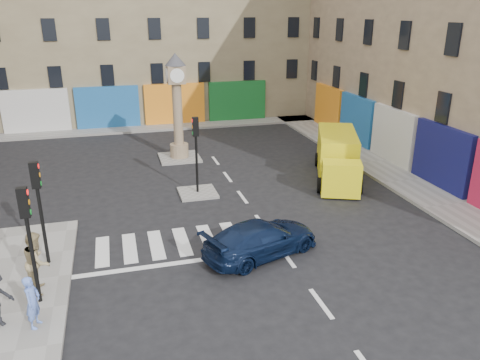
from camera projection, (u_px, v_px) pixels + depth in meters
name	position (u px, v px, depth m)	size (l,w,h in m)	color
ground	(297.00, 271.00, 16.18)	(120.00, 120.00, 0.00)	black
sidewalk_right	(371.00, 163.00, 27.37)	(2.60, 30.00, 0.15)	gray
sidewalk_far	(137.00, 128.00, 35.27)	(32.00, 2.40, 0.15)	gray
island_near	(198.00, 193.00, 22.91)	(1.80, 1.80, 0.12)	gray
island_far	(180.00, 158.00, 28.35)	(2.40, 2.40, 0.12)	gray
building_far	(125.00, 10.00, 37.64)	(32.00, 10.00, 17.00)	#8C805D
traffic_light_left_near	(28.00, 228.00, 13.40)	(0.28, 0.22, 3.70)	black
traffic_light_left_far	(38.00, 197.00, 15.58)	(0.28, 0.22, 3.70)	black
traffic_light_island	(196.00, 143.00, 22.04)	(0.28, 0.22, 3.70)	black
clock_pillar	(177.00, 100.00, 27.14)	(1.20, 1.20, 6.10)	tan
navy_sedan	(261.00, 239.00, 17.03)	(1.83, 4.51, 1.31)	#0B1733
yellow_van	(337.00, 157.00, 24.88)	(4.16, 6.57, 2.31)	yellow
pedestrian_blue	(33.00, 302.00, 12.87)	(0.57, 0.38, 1.57)	#5D7ED6
pedestrian_tan	(37.00, 262.00, 14.51)	(0.97, 0.75, 1.99)	tan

